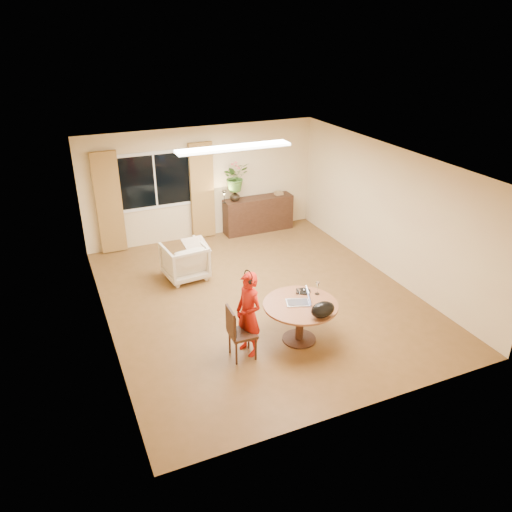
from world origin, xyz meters
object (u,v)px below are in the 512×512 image
Objects in this scene: armchair at (185,261)px; sideboard at (258,214)px; dining_table at (300,312)px; dining_chair at (242,332)px; child at (249,314)px.

sideboard is at bearing -150.24° from armchair.
armchair reaches higher than dining_table.
dining_chair is 0.52× the size of sideboard.
dining_table is at bearing -105.57° from sideboard.
child is at bearing 31.27° from dining_chair.
dining_table is 0.87× the size of child.
dining_chair is at bearing -78.24° from child.
child is 2.83m from armchair.
dining_chair reaches higher than dining_table.
child is 0.80× the size of sideboard.
child is at bearing 88.29° from armchair.
dining_chair is at bearing -116.41° from sideboard.
dining_table is at bearing 104.89° from armchair.
armchair is (-0.08, 2.88, -0.07)m from dining_chair.
dining_table is 1.01m from dining_chair.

